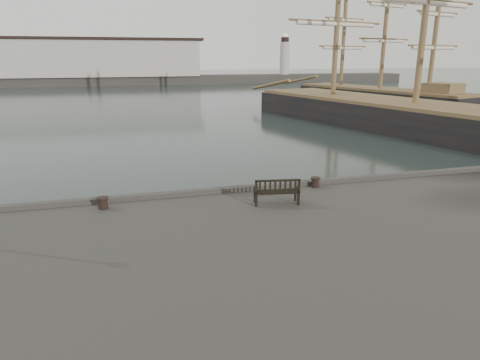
{
  "coord_description": "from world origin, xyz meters",
  "views": [
    {
      "loc": [
        -3.79,
        -15.36,
        6.58
      ],
      "look_at": [
        0.34,
        -0.5,
        2.1
      ],
      "focal_mm": 32.0,
      "sensor_mm": 36.0,
      "label": 1
    }
  ],
  "objects_px": {
    "bench": "(276,196)",
    "tall_ship_far": "(379,102)",
    "tall_ship_main": "(413,124)",
    "bollard_right": "(315,182)",
    "bollard_left": "(103,203)"
  },
  "relations": [
    {
      "from": "bollard_right",
      "to": "tall_ship_far",
      "type": "height_order",
      "value": "tall_ship_far"
    },
    {
      "from": "bollard_left",
      "to": "bench",
      "type": "bearing_deg",
      "value": -10.61
    },
    {
      "from": "bench",
      "to": "bollard_right",
      "type": "height_order",
      "value": "bench"
    },
    {
      "from": "bollard_right",
      "to": "tall_ship_far",
      "type": "distance_m",
      "value": 44.18
    },
    {
      "from": "bollard_right",
      "to": "tall_ship_main",
      "type": "height_order",
      "value": "tall_ship_main"
    },
    {
      "from": "tall_ship_main",
      "to": "tall_ship_far",
      "type": "distance_m",
      "value": 19.58
    },
    {
      "from": "bollard_left",
      "to": "tall_ship_main",
      "type": "relative_size",
      "value": 0.01
    },
    {
      "from": "bollard_right",
      "to": "tall_ship_main",
      "type": "xyz_separation_m",
      "value": [
        17.99,
        17.84,
        -1.02
      ]
    },
    {
      "from": "bench",
      "to": "bollard_right",
      "type": "xyz_separation_m",
      "value": [
        2.18,
        1.46,
        -0.09
      ]
    },
    {
      "from": "bench",
      "to": "tall_ship_main",
      "type": "xyz_separation_m",
      "value": [
        20.17,
        19.29,
        -1.12
      ]
    },
    {
      "from": "bench",
      "to": "tall_ship_far",
      "type": "height_order",
      "value": "tall_ship_far"
    },
    {
      "from": "tall_ship_main",
      "to": "tall_ship_far",
      "type": "xyz_separation_m",
      "value": [
        8.04,
        17.85,
        0.01
      ]
    },
    {
      "from": "tall_ship_main",
      "to": "tall_ship_far",
      "type": "relative_size",
      "value": 1.49
    },
    {
      "from": "bench",
      "to": "tall_ship_far",
      "type": "bearing_deg",
      "value": 62.67
    },
    {
      "from": "bench",
      "to": "tall_ship_main",
      "type": "distance_m",
      "value": 27.93
    }
  ]
}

